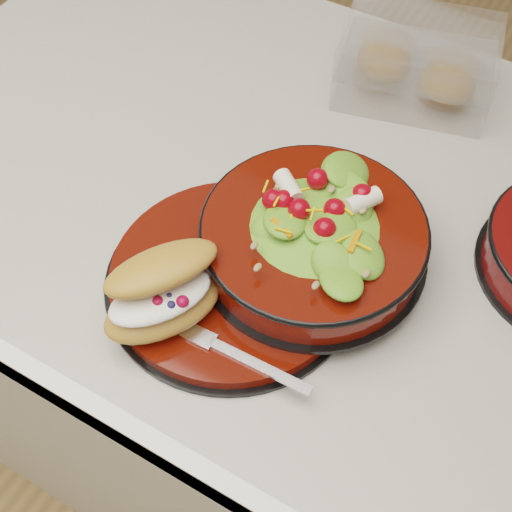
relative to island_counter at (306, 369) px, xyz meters
The scene contains 6 objects.
island_counter is the anchor object (origin of this frame).
dinner_plate 0.49m from the island_counter, 101.92° to the right, with size 0.28×0.28×0.02m.
salad_bowl 0.51m from the island_counter, 73.02° to the right, with size 0.26×0.26×0.11m.
croissant 0.56m from the island_counter, 105.27° to the right, with size 0.13×0.16×0.08m.
fork 0.53m from the island_counter, 83.49° to the right, with size 0.15×0.02×0.00m.
pastry_box 0.55m from the island_counter, 87.52° to the left, with size 0.23×0.19×0.09m.
Camera 1 is at (0.22, -0.54, 1.56)m, focal length 50.00 mm.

